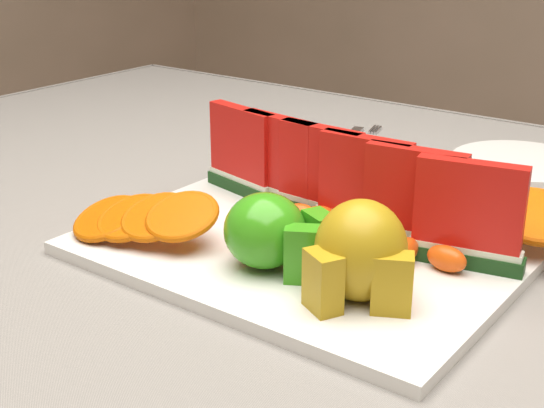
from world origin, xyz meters
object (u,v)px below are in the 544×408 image
(platter, at_px, (303,248))
(apple_cluster, at_px, (273,233))
(pear_cluster, at_px, (360,254))
(fork, at_px, (347,142))
(side_plate, at_px, (522,163))

(platter, relative_size, apple_cluster, 3.82)
(apple_cluster, height_order, pear_cluster, pear_cluster)
(apple_cluster, xyz_separation_m, fork, (-0.17, 0.41, -0.04))
(apple_cluster, xyz_separation_m, pear_cluster, (0.09, -0.00, 0.01))
(pear_cluster, distance_m, fork, 0.49)
(apple_cluster, distance_m, pear_cluster, 0.09)
(apple_cluster, distance_m, side_plate, 0.46)
(apple_cluster, height_order, side_plate, apple_cluster)
(platter, bearing_deg, side_plate, 79.18)
(platter, distance_m, pear_cluster, 0.13)
(platter, bearing_deg, fork, 115.12)
(platter, bearing_deg, apple_cluster, -81.43)
(platter, xyz_separation_m, apple_cluster, (0.01, -0.06, 0.04))
(apple_cluster, xyz_separation_m, side_plate, (0.07, 0.45, -0.04))
(pear_cluster, bearing_deg, side_plate, 93.10)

